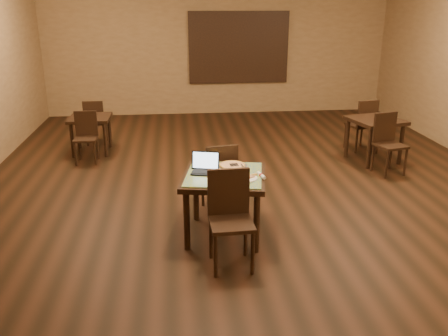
{
  "coord_description": "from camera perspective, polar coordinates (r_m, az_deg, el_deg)",
  "views": [
    {
      "loc": [
        -1.02,
        -6.31,
        2.63
      ],
      "look_at": [
        -0.5,
        -1.37,
        0.85
      ],
      "focal_mm": 38.0,
      "sensor_mm": 36.0,
      "label": 1
    }
  ],
  "objects": [
    {
      "name": "napkin_roll",
      "position": [
        5.27,
        4.51,
        -0.89
      ],
      "size": [
        0.08,
        0.18,
        0.04
      ],
      "rotation": [
        0.0,
        0.0,
        0.24
      ],
      "color": "white",
      "rests_on": "tiled_table"
    },
    {
      "name": "pizza_pan",
      "position": [
        5.58,
        0.99,
        0.22
      ],
      "size": [
        0.37,
        0.37,
        0.01
      ],
      "primitive_type": "cylinder",
      "color": "silver",
      "rests_on": "tiled_table"
    },
    {
      "name": "other_table_b",
      "position": [
        8.78,
        -15.78,
        5.26
      ],
      "size": [
        0.71,
        0.71,
        0.66
      ],
      "rotation": [
        0.0,
        0.0,
        -0.01
      ],
      "color": "black",
      "rests_on": "ground"
    },
    {
      "name": "wall_back",
      "position": [
        11.42,
        -0.81,
        14.02
      ],
      "size": [
        8.0,
        0.02,
        3.0
      ],
      "primitive_type": "cube",
      "color": "#93744A",
      "rests_on": "ground"
    },
    {
      "name": "other_table_a_chair_near",
      "position": [
        7.91,
        19.09,
        3.26
      ],
      "size": [
        0.5,
        0.5,
        0.95
      ],
      "rotation": [
        0.0,
        0.0,
        0.25
      ],
      "color": "black",
      "rests_on": "ground"
    },
    {
      "name": "tiled_table",
      "position": [
        5.38,
        0.02,
        -1.75
      ],
      "size": [
        1.07,
        1.07,
        0.76
      ],
      "rotation": [
        0.0,
        0.0,
        -0.18
      ],
      "color": "black",
      "rests_on": "ground"
    },
    {
      "name": "other_table_b_chair_far",
      "position": [
        9.28,
        -15.27,
        5.62
      ],
      "size": [
        0.37,
        0.37,
        0.86
      ],
      "rotation": [
        0.0,
        0.0,
        3.13
      ],
      "color": "black",
      "rests_on": "ground"
    },
    {
      "name": "laptop",
      "position": [
        5.41,
        -2.2,
        0.15
      ],
      "size": [
        0.37,
        0.32,
        0.22
      ],
      "rotation": [
        0.0,
        0.0,
        -0.25
      ],
      "color": "black",
      "rests_on": "tiled_table"
    },
    {
      "name": "chair_main_near",
      "position": [
        4.86,
        0.73,
        -5.39
      ],
      "size": [
        0.45,
        0.45,
        1.01
      ],
      "rotation": [
        0.0,
        0.0,
        0.04
      ],
      "color": "black",
      "rests_on": "ground"
    },
    {
      "name": "spatula",
      "position": [
        5.56,
        1.22,
        0.38
      ],
      "size": [
        0.13,
        0.25,
        0.01
      ],
      "primitive_type": "cube",
      "rotation": [
        0.0,
        0.0,
        0.11
      ],
      "color": "silver",
      "rests_on": "pizza_whole"
    },
    {
      "name": "other_table_b_chair_near",
      "position": [
        8.32,
        -16.27,
        3.96
      ],
      "size": [
        0.37,
        0.37,
        0.86
      ],
      "rotation": [
        0.0,
        0.0,
        -0.01
      ],
      "color": "black",
      "rests_on": "ground"
    },
    {
      "name": "chair_main_far",
      "position": [
        6.01,
        -0.47,
        -0.76
      ],
      "size": [
        0.46,
        0.46,
        0.94
      ],
      "rotation": [
        0.0,
        0.0,
        3.29
      ],
      "color": "black",
      "rests_on": "ground"
    },
    {
      "name": "pizza_whole",
      "position": [
        5.58,
        0.99,
        0.35
      ],
      "size": [
        0.31,
        0.31,
        0.02
      ],
      "color": "beige",
      "rests_on": "pizza_pan"
    },
    {
      "name": "plate",
      "position": [
        5.2,
        2.64,
        -1.24
      ],
      "size": [
        0.26,
        0.26,
        0.01
      ],
      "primitive_type": "cylinder",
      "color": "white",
      "rests_on": "tiled_table"
    },
    {
      "name": "mural",
      "position": [
        11.43,
        1.78,
        14.27
      ],
      "size": [
        2.34,
        0.05,
        1.64
      ],
      "color": "#255E8B",
      "rests_on": "wall_back"
    },
    {
      "name": "other_table_a",
      "position": [
        8.39,
        17.73,
        4.84
      ],
      "size": [
        0.95,
        0.95,
        0.74
      ],
      "rotation": [
        0.0,
        0.0,
        0.25
      ],
      "color": "black",
      "rests_on": "ground"
    },
    {
      "name": "other_table_a_chair_far",
      "position": [
        8.91,
        16.42,
        5.31
      ],
      "size": [
        0.5,
        0.5,
        0.95
      ],
      "rotation": [
        0.0,
        0.0,
        3.39
      ],
      "color": "black",
      "rests_on": "ground"
    },
    {
      "name": "pizza_slice",
      "position": [
        5.2,
        2.64,
        -1.08
      ],
      "size": [
        0.28,
        0.28,
        0.02
      ],
      "primitive_type": null,
      "rotation": [
        0.0,
        0.0,
        0.53
      ],
      "color": "beige",
      "rests_on": "plate"
    },
    {
      "name": "ground",
      "position": [
        6.92,
        2.99,
        -2.67
      ],
      "size": [
        10.0,
        10.0,
        0.0
      ],
      "primitive_type": "plane",
      "color": "black",
      "rests_on": "ground"
    }
  ]
}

